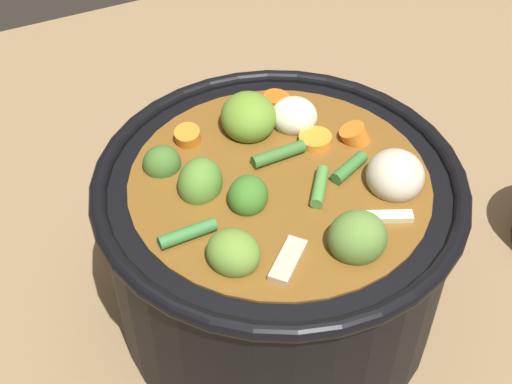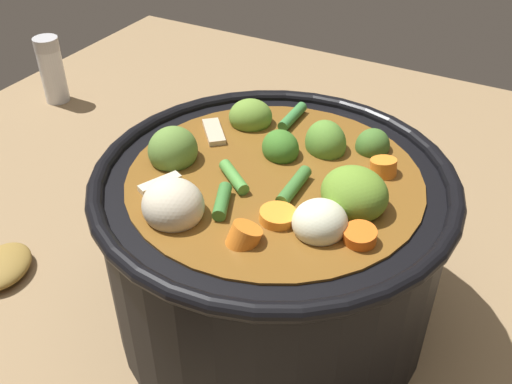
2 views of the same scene
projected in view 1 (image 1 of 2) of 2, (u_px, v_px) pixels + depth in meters
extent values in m
plane|color=#8C704C|center=(276.00, 301.00, 0.61)|extent=(1.10, 1.10, 0.00)
cylinder|color=black|center=(277.00, 247.00, 0.56)|extent=(0.26, 0.26, 0.14)
torus|color=black|center=(279.00, 182.00, 0.51)|extent=(0.28, 0.28, 0.01)
cylinder|color=brown|center=(277.00, 242.00, 0.56)|extent=(0.22, 0.22, 0.14)
ellipsoid|color=#588A32|center=(200.00, 183.00, 0.50)|extent=(0.05, 0.05, 0.04)
ellipsoid|color=olive|center=(233.00, 253.00, 0.45)|extent=(0.05, 0.05, 0.03)
ellipsoid|color=olive|center=(249.00, 117.00, 0.55)|extent=(0.06, 0.06, 0.04)
ellipsoid|color=olive|center=(357.00, 238.00, 0.46)|extent=(0.04, 0.04, 0.04)
ellipsoid|color=#3D7627|center=(248.00, 196.00, 0.49)|extent=(0.04, 0.04, 0.03)
ellipsoid|color=#44702B|center=(162.00, 164.00, 0.52)|extent=(0.03, 0.03, 0.03)
cylinder|color=orange|center=(355.00, 137.00, 0.54)|extent=(0.03, 0.03, 0.02)
cylinder|color=orange|center=(188.00, 139.00, 0.54)|extent=(0.03, 0.03, 0.02)
cylinder|color=orange|center=(315.00, 141.00, 0.54)|extent=(0.04, 0.04, 0.01)
cylinder|color=orange|center=(276.00, 103.00, 0.57)|extent=(0.02, 0.03, 0.02)
ellipsoid|color=beige|center=(294.00, 116.00, 0.55)|extent=(0.05, 0.05, 0.03)
ellipsoid|color=beige|center=(395.00, 176.00, 0.50)|extent=(0.06, 0.06, 0.04)
cylinder|color=#3B7D3C|center=(188.00, 233.00, 0.47)|extent=(0.01, 0.04, 0.01)
cylinder|color=#4F923D|center=(320.00, 187.00, 0.50)|extent=(0.03, 0.03, 0.01)
cylinder|color=#3C7130|center=(279.00, 154.00, 0.52)|extent=(0.01, 0.04, 0.01)
cylinder|color=#397432|center=(349.00, 168.00, 0.51)|extent=(0.02, 0.03, 0.01)
cube|color=beige|center=(288.00, 260.00, 0.45)|extent=(0.04, 0.04, 0.01)
cube|color=beige|center=(389.00, 217.00, 0.48)|extent=(0.02, 0.03, 0.01)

